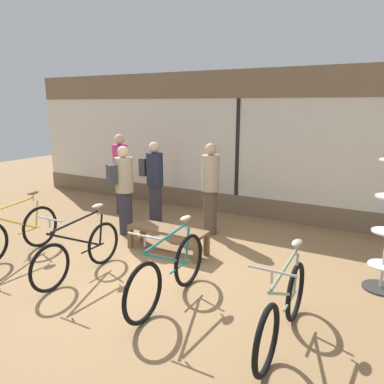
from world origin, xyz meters
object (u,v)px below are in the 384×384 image
Objects in this scene: bicycle_left at (80,251)px; display_bench at (168,232)px; customer_near_bench at (154,181)px; bicycle_right at (169,272)px; bicycle_far_right at (283,310)px; customer_near_rack at (121,172)px; customer_mid_floor at (124,187)px; bicycle_far_left at (16,233)px; customer_by_window at (210,187)px.

display_bench is at bearing 66.49° from bicycle_left.
bicycle_left is 0.98× the size of customer_near_bench.
bicycle_right is 1.51m from bicycle_far_right.
customer_near_rack is 1.44m from customer_mid_floor.
bicycle_far_left is 1.00× the size of customer_mid_floor.
bicycle_far_right is at bearing -4.84° from bicycle_right.
customer_near_bench is (1.15, -0.33, -0.03)m from customer_near_rack.
bicycle_left is 0.94× the size of customer_near_rack.
customer_mid_floor is at bearing 152.67° from bicycle_far_right.
display_bench is (0.62, 1.41, -0.03)m from bicycle_left.
bicycle_far_right is 0.99× the size of customer_by_window.
bicycle_far_left is at bearing -88.54° from customer_near_rack.
display_bench is 0.80× the size of customer_near_bench.
customer_near_rack reaches higher than bicycle_far_right.
bicycle_left is (1.48, -0.03, -0.02)m from bicycle_far_left.
customer_near_rack is (-0.07, 2.81, 0.57)m from bicycle_far_left.
bicycle_right is at bearing -74.81° from customer_by_window.
bicycle_right is at bearing -39.39° from customer_mid_floor.
customer_near_bench is at bearing -176.65° from customer_by_window.
customer_mid_floor is at bearing -150.59° from customer_by_window.
bicycle_left is at bearing -179.62° from bicycle_right.
bicycle_far_left reaches higher than display_bench.
bicycle_far_left is 2.51m from display_bench.
customer_near_rack is at bearing 91.46° from bicycle_far_left.
bicycle_left is at bearing -80.85° from customer_near_bench.
customer_near_rack is at bearing 173.79° from customer_by_window.
bicycle_right is 1.68m from display_bench.
customer_near_rack is (-1.55, 2.84, 0.59)m from bicycle_left.
bicycle_right is at bearing 175.16° from bicycle_far_right.
customer_near_bench reaches higher than bicycle_far_left.
bicycle_right is at bearing -52.07° from customer_near_bench.
customer_by_window is at bearing 71.87° from bicycle_left.
bicycle_right is 2.82m from customer_mid_floor.
customer_near_bench reaches higher than display_bench.
customer_mid_floor is at bearing 163.81° from display_bench.
bicycle_left is 1.94m from customer_mid_floor.
customer_by_window is at bearing 105.19° from bicycle_right.
customer_by_window is (2.33, 2.54, 0.54)m from bicycle_far_left.
bicycle_right is at bearing -42.42° from customer_near_rack.
customer_near_bench is at bearing 99.15° from bicycle_left.
display_bench is 1.61m from customer_near_bench.
display_bench is at bearing -46.96° from customer_near_bench.
bicycle_right reaches higher than bicycle_far_right.
customer_near_rack is at bearing 131.75° from customer_mid_floor.
bicycle_left is 3.05m from bicycle_far_right.
bicycle_left is at bearing -113.51° from display_bench.
bicycle_right reaches higher than display_bench.
customer_by_window reaches higher than display_bench.
customer_near_bench is at bearing 133.04° from display_bench.
customer_near_rack reaches higher than customer_mid_floor.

